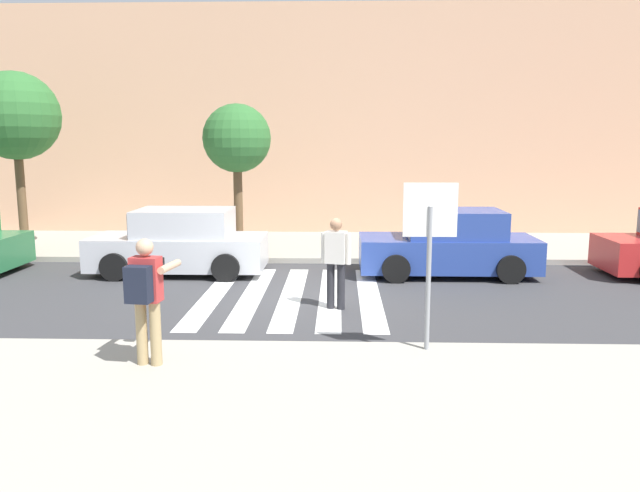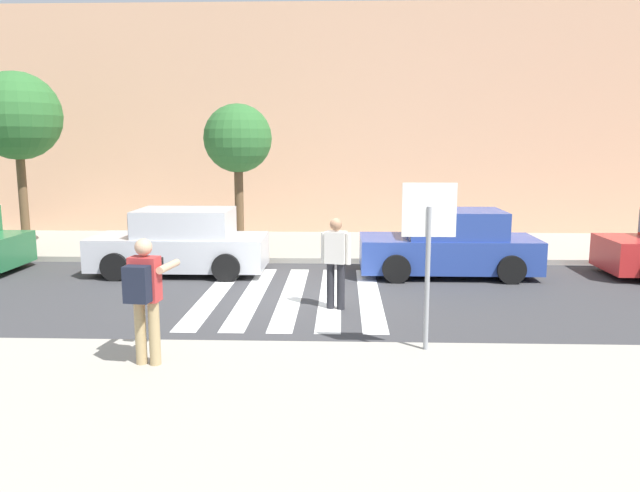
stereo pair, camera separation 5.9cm
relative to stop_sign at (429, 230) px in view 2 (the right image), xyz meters
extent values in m
plane|color=#38383A|center=(-2.25, 3.49, -1.89)|extent=(120.00, 120.00, 0.00)
cube|color=#9E998C|center=(-2.25, -2.71, -1.82)|extent=(60.00, 6.00, 0.14)
cube|color=#9E998C|center=(-2.25, 9.49, -1.82)|extent=(60.00, 4.80, 0.14)
cube|color=tan|center=(-2.25, 13.89, 1.86)|extent=(56.00, 4.00, 7.50)
cube|color=silver|center=(-3.85, 3.69, -1.89)|extent=(0.44, 5.20, 0.01)
cube|color=silver|center=(-3.05, 3.69, -1.89)|extent=(0.44, 5.20, 0.01)
cube|color=silver|center=(-2.25, 3.69, -1.89)|extent=(0.44, 5.20, 0.01)
cube|color=silver|center=(-1.45, 3.69, -1.89)|extent=(0.44, 5.20, 0.01)
cube|color=silver|center=(-0.65, 3.69, -1.89)|extent=(0.44, 5.20, 0.01)
cylinder|color=gray|center=(0.00, -0.01, -0.71)|extent=(0.07, 0.07, 2.08)
cube|color=white|center=(0.00, 0.00, 0.28)|extent=(0.76, 0.03, 0.76)
cube|color=red|center=(0.00, 0.02, 0.28)|extent=(0.66, 0.02, 0.66)
cylinder|color=tan|center=(-3.93, -0.75, -1.31)|extent=(0.15, 0.15, 0.88)
cylinder|color=tan|center=(-3.73, -0.77, -1.31)|extent=(0.15, 0.15, 0.88)
cube|color=#B73333|center=(-3.83, -0.76, -0.57)|extent=(0.41, 0.29, 0.60)
sphere|color=tan|center=(-3.83, -0.76, -0.14)|extent=(0.23, 0.23, 0.23)
cylinder|color=tan|center=(-4.04, -0.51, -0.44)|extent=(0.18, 0.59, 0.10)
cylinder|color=tan|center=(-3.57, -0.57, -0.44)|extent=(0.18, 0.59, 0.10)
cube|color=black|center=(-3.78, -0.36, -0.41)|extent=(0.15, 0.12, 0.10)
cube|color=black|center=(-3.86, -0.99, -0.59)|extent=(0.34, 0.24, 0.48)
cylinder|color=#232328|center=(-1.43, 2.71, -1.45)|extent=(0.15, 0.15, 0.88)
cylinder|color=#232328|center=(-1.24, 2.65, -1.45)|extent=(0.15, 0.15, 0.88)
cube|color=silver|center=(-1.34, 2.68, -0.71)|extent=(0.43, 0.33, 0.60)
sphere|color=#A37556|center=(-1.34, 2.68, -0.28)|extent=(0.23, 0.23, 0.23)
cylinder|color=silver|center=(-1.57, 2.74, -0.73)|extent=(0.10, 0.10, 0.58)
cylinder|color=silver|center=(-1.10, 2.62, -0.73)|extent=(0.10, 0.10, 0.58)
cylinder|color=black|center=(-9.79, 6.64, -1.57)|extent=(0.64, 0.22, 0.64)
cube|color=#B7BABF|center=(-5.10, 5.79, -1.37)|extent=(4.10, 1.70, 0.76)
cube|color=#B7BABF|center=(-4.95, 5.79, -0.67)|extent=(2.20, 1.56, 0.64)
cube|color=slate|center=(-6.02, 5.79, -0.67)|extent=(0.10, 1.50, 0.54)
cube|color=slate|center=(-3.98, 5.79, -0.67)|extent=(0.10, 1.50, 0.51)
cylinder|color=black|center=(-6.37, 4.94, -1.57)|extent=(0.64, 0.22, 0.64)
cylinder|color=black|center=(-6.37, 6.64, -1.57)|extent=(0.64, 0.22, 0.64)
cylinder|color=black|center=(-3.83, 4.94, -1.57)|extent=(0.64, 0.22, 0.64)
cylinder|color=black|center=(-3.83, 6.64, -1.57)|extent=(0.64, 0.22, 0.64)
cube|color=#284293|center=(1.27, 5.79, -1.37)|extent=(4.10, 1.70, 0.76)
cube|color=#284293|center=(1.42, 5.79, -0.67)|extent=(2.20, 1.56, 0.64)
cube|color=slate|center=(0.35, 5.79, -0.67)|extent=(0.10, 1.50, 0.54)
cube|color=slate|center=(2.39, 5.79, -0.67)|extent=(0.10, 1.50, 0.51)
cylinder|color=black|center=(0.00, 4.94, -1.57)|extent=(0.64, 0.22, 0.64)
cylinder|color=black|center=(0.00, 6.64, -1.57)|extent=(0.64, 0.22, 0.64)
cylinder|color=black|center=(2.54, 4.94, -1.57)|extent=(0.64, 0.22, 0.64)
cylinder|color=black|center=(2.54, 6.64, -1.57)|extent=(0.64, 0.22, 0.64)
cylinder|color=black|center=(5.68, 6.64, -1.57)|extent=(0.64, 0.22, 0.64)
cylinder|color=brown|center=(-10.10, 8.26, -0.27)|extent=(0.24, 0.24, 2.96)
sphere|color=#2D662D|center=(-10.10, 8.26, 1.92)|extent=(2.39, 2.39, 2.39)
cylinder|color=brown|center=(-4.02, 8.03, -0.49)|extent=(0.24, 0.24, 2.52)
sphere|color=#2D662D|center=(-4.02, 8.03, 1.32)|extent=(1.83, 1.83, 1.83)
camera|label=1|loc=(-1.28, -8.75, 1.22)|focal=35.00mm
camera|label=2|loc=(-1.22, -8.75, 1.22)|focal=35.00mm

